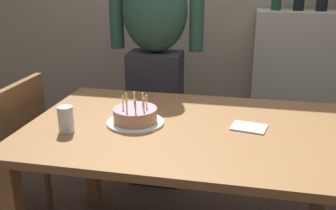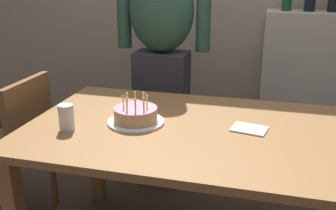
# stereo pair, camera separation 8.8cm
# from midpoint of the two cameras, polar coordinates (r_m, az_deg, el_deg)

# --- Properties ---
(dining_table) EXTENTS (1.50, 0.96, 0.74)m
(dining_table) POSITION_cam_midpoint_polar(r_m,az_deg,el_deg) (1.84, 1.80, -5.97)
(dining_table) COLOR olive
(dining_table) RESTS_ON ground_plane
(birthday_cake) EXTENTS (0.27, 0.27, 0.14)m
(birthday_cake) POSITION_cam_midpoint_polar(r_m,az_deg,el_deg) (1.83, -6.16, -1.69)
(birthday_cake) COLOR white
(birthday_cake) RESTS_ON dining_table
(water_glass_near) EXTENTS (0.07, 0.07, 0.12)m
(water_glass_near) POSITION_cam_midpoint_polar(r_m,az_deg,el_deg) (1.79, -16.02, -2.04)
(water_glass_near) COLOR silver
(water_glass_near) RESTS_ON dining_table
(napkin_stack) EXTENTS (0.17, 0.14, 0.01)m
(napkin_stack) POSITION_cam_midpoint_polar(r_m,az_deg,el_deg) (1.81, 10.33, -3.24)
(napkin_stack) COLOR white
(napkin_stack) RESTS_ON dining_table
(person_man_bearded) EXTENTS (0.61, 0.27, 1.66)m
(person_man_bearded) POSITION_cam_midpoint_polar(r_m,az_deg,el_deg) (2.54, -2.88, 6.66)
(person_man_bearded) COLOR #33333D
(person_man_bearded) RESTS_ON ground_plane
(dining_chair) EXTENTS (0.42, 0.42, 0.87)m
(dining_chair) POSITION_cam_midpoint_polar(r_m,az_deg,el_deg) (2.35, -22.91, -5.19)
(dining_chair) COLOR brown
(dining_chair) RESTS_ON ground_plane
(shelf_cabinet) EXTENTS (0.73, 0.30, 1.43)m
(shelf_cabinet) POSITION_cam_midpoint_polar(r_m,az_deg,el_deg) (3.11, 17.97, 2.59)
(shelf_cabinet) COLOR beige
(shelf_cabinet) RESTS_ON ground_plane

